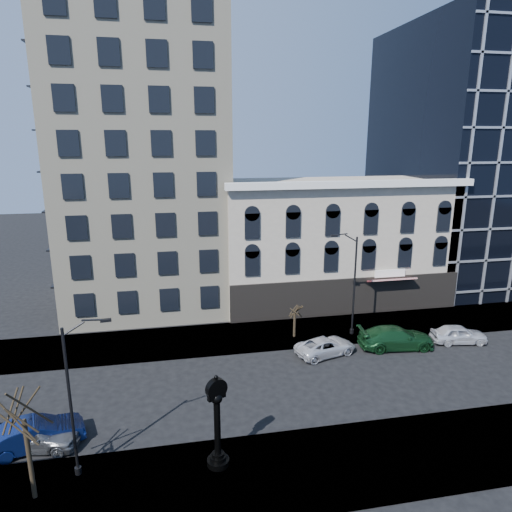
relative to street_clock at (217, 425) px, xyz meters
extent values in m
plane|color=black|center=(2.06, 6.99, -2.38)|extent=(160.00, 160.00, 0.00)
cube|color=gray|center=(2.06, 14.99, -2.32)|extent=(160.00, 6.00, 0.12)
cube|color=gray|center=(2.06, -1.01, -2.32)|extent=(160.00, 6.00, 0.12)
cube|color=beige|center=(-3.94, 25.99, 16.62)|extent=(15.00, 15.00, 38.00)
cube|color=#B8AB97|center=(14.06, 22.99, 3.62)|extent=(22.00, 10.00, 12.00)
cube|color=white|center=(14.06, 17.79, 9.82)|extent=(22.60, 0.80, 0.60)
cube|color=black|center=(14.06, 17.94, -0.58)|extent=(22.00, 0.30, 3.60)
cube|color=maroon|center=(18.06, 17.39, 1.02)|extent=(4.50, 1.18, 0.55)
cube|color=black|center=(34.06, 27.99, 11.62)|extent=(20.00, 20.00, 28.00)
cylinder|color=black|center=(0.00, 0.00, -2.10)|extent=(1.13, 1.13, 0.31)
cylinder|color=black|center=(0.00, 0.00, -1.84)|extent=(0.82, 0.82, 0.21)
cylinder|color=black|center=(0.00, 0.00, -1.66)|extent=(0.62, 0.62, 0.16)
cylinder|color=black|center=(0.00, 0.00, -0.10)|extent=(0.33, 0.33, 2.98)
sphere|color=black|center=(0.00, 0.00, 1.50)|extent=(0.58, 0.58, 0.58)
cube|color=black|center=(0.00, 0.00, 1.60)|extent=(0.94, 0.58, 0.26)
cylinder|color=black|center=(0.00, 0.00, 2.01)|extent=(1.11, 0.73, 1.07)
cylinder|color=white|center=(0.00, -0.17, 2.01)|extent=(0.84, 0.38, 0.91)
cylinder|color=white|center=(0.00, 0.17, 2.01)|extent=(0.84, 0.38, 0.91)
sphere|color=black|center=(0.00, 0.00, 2.63)|extent=(0.21, 0.21, 0.21)
cylinder|color=black|center=(-6.82, 0.65, 1.60)|extent=(0.14, 0.14, 7.72)
cylinder|color=black|center=(-6.82, 0.65, -2.08)|extent=(0.32, 0.32, 0.36)
cube|color=black|center=(-5.13, 0.84, 5.60)|extent=(0.51, 0.25, 0.13)
cylinder|color=black|center=(12.80, 13.72, 1.91)|extent=(0.16, 0.16, 8.33)
cylinder|color=black|center=(12.80, 13.72, -2.06)|extent=(0.35, 0.35, 0.39)
cube|color=black|center=(10.97, 13.80, 6.22)|extent=(0.54, 0.24, 0.14)
cylinder|color=#322819|center=(-8.51, -0.57, -0.24)|extent=(0.21, 0.21, 4.03)
cylinder|color=#322819|center=(7.89, 14.08, -1.20)|extent=(0.21, 0.21, 2.10)
imported|color=#595B60|center=(-9.45, 3.28, -1.57)|extent=(5.01, 2.76, 1.62)
imported|color=#0C194C|center=(-9.39, 3.35, -1.58)|extent=(5.14, 3.01, 1.60)
imported|color=silver|center=(9.43, 10.71, -1.71)|extent=(5.20, 3.42, 1.33)
imported|color=#143F1E|center=(15.26, 10.78, -1.52)|extent=(6.11, 2.93, 1.72)
imported|color=silver|center=(20.69, 10.65, -1.63)|extent=(4.58, 2.42, 1.49)
camera|label=1|loc=(-1.83, -19.65, 13.75)|focal=32.00mm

